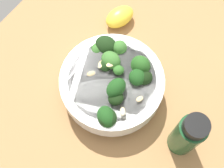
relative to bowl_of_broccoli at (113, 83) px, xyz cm
name	(u,v)px	position (x,y,z in cm)	size (l,w,h in cm)	color
ground_plane	(125,84)	(-3.83, 0.92, -6.65)	(69.27, 69.27, 4.31)	#996D42
bowl_of_broccoli	(113,83)	(0.00, 0.00, 0.00)	(21.82, 21.82, 10.09)	white
lemon_wedge	(120,17)	(-16.24, -9.18, -2.38)	(7.57, 4.88, 4.24)	yellow
bottle_short	(187,135)	(1.68, 18.24, 2.32)	(5.35, 5.35, 14.21)	#194723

